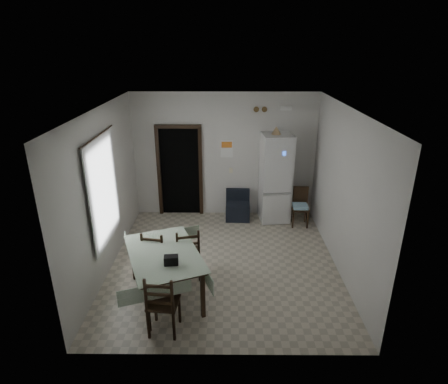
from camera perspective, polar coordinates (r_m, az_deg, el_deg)
ground at (r=7.23m, az=-0.03°, el=-10.72°), size 4.50×4.50×0.00m
ceiling at (r=6.17m, az=-0.03°, el=12.57°), size 4.20×4.50×0.02m
wall_back at (r=8.70m, az=0.08°, el=5.53°), size 4.20×0.02×2.90m
wall_front at (r=4.56m, az=-0.25°, el=-10.63°), size 4.20×0.02×2.90m
wall_left at (r=6.91m, az=-17.73°, el=0.04°), size 0.02×4.50×2.90m
wall_right at (r=6.88m, az=17.74°, el=-0.06°), size 0.02×4.50×2.90m
doorway at (r=9.07m, az=-6.57°, el=3.51°), size 1.06×0.52×2.22m
window_recess at (r=6.71m, az=-18.72°, el=0.20°), size 0.10×1.20×1.60m
curtain at (r=6.68m, az=-17.83°, el=0.19°), size 0.02×1.45×1.85m
curtain_rod at (r=6.40m, az=-18.73°, el=8.12°), size 0.02×1.60×0.02m
calendar at (r=8.64m, az=0.42°, el=6.59°), size 0.28×0.02×0.40m
calendar_image at (r=8.61m, az=0.42°, el=7.22°), size 0.24×0.01×0.14m
light_switch at (r=8.79m, az=1.06°, el=3.32°), size 0.08×0.02×0.12m
vent_left at (r=8.47m, az=4.94°, el=12.44°), size 0.12×0.03×0.12m
vent_right at (r=8.48m, az=6.18°, el=12.41°), size 0.12×0.03×0.12m
emergency_light at (r=8.51m, az=9.43°, el=12.49°), size 0.25×0.07×0.09m
fridge at (r=8.60m, az=7.84°, el=2.09°), size 0.73×0.73×2.03m
tan_cone at (r=8.30m, az=7.98°, el=9.30°), size 0.22×0.22×0.17m
navy_seat at (r=8.78m, az=2.13°, el=-2.05°), size 0.57×0.56×0.67m
corner_chair at (r=8.60m, az=11.51°, el=-2.31°), size 0.39×0.39×0.88m
dining_table at (r=6.24m, az=-8.94°, el=-12.37°), size 1.54×1.85×0.82m
black_bag at (r=5.69m, az=-8.06°, el=-10.24°), size 0.22×0.15×0.14m
dining_chair_far_left at (r=6.68m, az=-10.19°, el=-9.30°), size 0.48×0.48×0.96m
dining_chair_far_right at (r=6.64m, az=-5.62°, el=-9.11°), size 0.50×0.50×0.98m
dining_chair_near_head at (r=5.56m, az=-9.24°, el=-16.20°), size 0.46×0.46×0.99m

